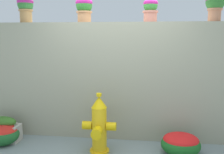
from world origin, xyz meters
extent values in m
cube|color=gray|center=(0.00, 0.94, 1.03)|extent=(6.04, 0.34, 2.05)
cylinder|color=#AC7E4A|center=(-1.65, 0.95, 2.17)|extent=(0.21, 0.21, 0.24)
cylinder|color=#AC7E4A|center=(-1.65, 0.95, 2.28)|extent=(0.25, 0.25, 0.03)
sphere|color=#337A34|center=(-1.65, 0.95, 2.37)|extent=(0.27, 0.27, 0.27)
ellipsoid|color=#B52884|center=(-1.65, 0.95, 2.42)|extent=(0.29, 0.29, 0.15)
cylinder|color=#B97D51|center=(-0.58, 0.96, 2.15)|extent=(0.23, 0.23, 0.19)
cylinder|color=#B97D51|center=(-0.58, 0.96, 2.23)|extent=(0.28, 0.28, 0.03)
sphere|color=#2A7428|center=(-0.58, 0.96, 2.35)|extent=(0.28, 0.28, 0.28)
ellipsoid|color=#B02082|center=(-0.58, 0.96, 2.40)|extent=(0.30, 0.30, 0.15)
cylinder|color=#C37461|center=(0.56, 0.95, 2.15)|extent=(0.22, 0.22, 0.19)
cylinder|color=#C37461|center=(0.56, 0.95, 2.23)|extent=(0.26, 0.26, 0.03)
sphere|color=#338331|center=(0.56, 0.95, 2.33)|extent=(0.23, 0.23, 0.23)
ellipsoid|color=#B72082|center=(0.56, 0.95, 2.37)|extent=(0.24, 0.24, 0.13)
cylinder|color=#B47352|center=(1.60, 0.94, 2.16)|extent=(0.20, 0.20, 0.21)
cylinder|color=#B47352|center=(1.60, 0.94, 2.25)|extent=(0.24, 0.24, 0.03)
sphere|color=#30702D|center=(1.60, 0.94, 2.37)|extent=(0.30, 0.30, 0.30)
cylinder|color=yellow|center=(-0.20, 0.27, 0.01)|extent=(0.31, 0.31, 0.03)
cylinder|color=yellow|center=(-0.20, 0.27, 0.36)|extent=(0.23, 0.23, 0.73)
cone|color=#E2B40B|center=(-0.20, 0.27, 0.82)|extent=(0.24, 0.24, 0.18)
cylinder|color=#E2B40B|center=(-0.20, 0.27, 0.93)|extent=(0.08, 0.08, 0.05)
cylinder|color=#E2B40B|center=(-0.40, 0.27, 0.43)|extent=(0.15, 0.13, 0.13)
cylinder|color=#E2B40B|center=(-0.01, 0.27, 0.43)|extent=(0.15, 0.13, 0.13)
cylinder|color=#E2B40B|center=(-0.20, 0.07, 0.39)|extent=(0.16, 0.17, 0.16)
ellipsoid|color=#1E5B28|center=(-1.90, 0.35, 0.16)|extent=(0.57, 0.51, 0.35)
ellipsoid|color=red|center=(-1.90, 0.35, 0.24)|extent=(0.51, 0.46, 0.19)
ellipsoid|color=#1B5C21|center=(1.07, 0.34, 0.16)|extent=(0.61, 0.55, 0.34)
ellipsoid|color=red|center=(1.07, 0.34, 0.23)|extent=(0.55, 0.49, 0.19)
cube|color=#AAA599|center=(-1.94, 0.45, 0.15)|extent=(0.57, 0.27, 0.29)
ellipsoid|color=#346421|center=(-1.94, 0.45, 0.35)|extent=(0.48, 0.23, 0.18)
camera|label=1|loc=(0.46, -3.43, 1.84)|focal=40.12mm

